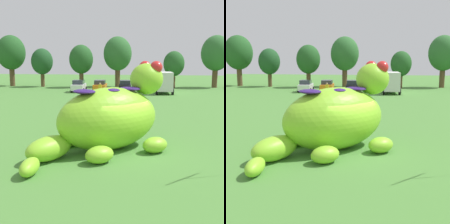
{
  "view_description": "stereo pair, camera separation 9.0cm",
  "coord_description": "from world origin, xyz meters",
  "views": [
    {
      "loc": [
        1.23,
        -14.9,
        4.65
      ],
      "look_at": [
        -1.17,
        1.5,
        1.8
      ],
      "focal_mm": 49.09,
      "sensor_mm": 36.0,
      "label": 1
    },
    {
      "loc": [
        1.32,
        -14.89,
        4.65
      ],
      "look_at": [
        -1.17,
        1.5,
        1.8
      ],
      "focal_mm": 49.09,
      "sensor_mm": 36.0,
      "label": 2
    }
  ],
  "objects": [
    {
      "name": "car_orange",
      "position": [
        -6.94,
        28.99,
        0.86
      ],
      "size": [
        2.17,
        4.21,
        1.72
      ],
      "color": "orange",
      "rests_on": "ground"
    },
    {
      "name": "ground_plane",
      "position": [
        0.0,
        0.0,
        0.0
      ],
      "size": [
        160.0,
        160.0,
        0.0
      ],
      "primitive_type": "plane",
      "color": "#4C8438"
    },
    {
      "name": "tree_centre_right",
      "position": [
        10.85,
        38.62,
        5.65
      ],
      "size": [
        4.87,
        4.87,
        8.64
      ],
      "color": "brown",
      "rests_on": "ground"
    },
    {
      "name": "tree_far_left",
      "position": [
        -24.28,
        36.7,
        5.81
      ],
      "size": [
        5.0,
        5.0,
        8.88
      ],
      "color": "brown",
      "rests_on": "ground"
    },
    {
      "name": "tree_centre",
      "position": [
        3.93,
        36.54,
        3.94
      ],
      "size": [
        3.4,
        3.4,
        6.03
      ],
      "color": "brown",
      "rests_on": "ground"
    },
    {
      "name": "car_black",
      "position": [
        -3.31,
        29.19,
        0.86
      ],
      "size": [
        2.23,
        4.24,
        1.72
      ],
      "color": "black",
      "rests_on": "ground"
    },
    {
      "name": "giant_inflatable_creature",
      "position": [
        -1.16,
        0.49,
        1.68
      ],
      "size": [
        6.92,
        8.15,
        4.58
      ],
      "color": "#8CD12D",
      "rests_on": "ground"
    },
    {
      "name": "car_white",
      "position": [
        -10.06,
        28.64,
        0.86
      ],
      "size": [
        2.22,
        4.24,
        1.72
      ],
      "color": "white",
      "rests_on": "ground"
    },
    {
      "name": "tree_left",
      "position": [
        -18.4,
        36.11,
        4.28
      ],
      "size": [
        3.69,
        3.69,
        6.55
      ],
      "color": "brown",
      "rests_on": "ground"
    },
    {
      "name": "tree_centre_left",
      "position": [
        -5.51,
        37.9,
        5.59
      ],
      "size": [
        4.81,
        4.81,
        8.55
      ],
      "color": "brown",
      "rests_on": "ground"
    },
    {
      "name": "spectator_by_cars",
      "position": [
        -6.0,
        23.88,
        0.85
      ],
      "size": [
        0.38,
        0.26,
        1.71
      ],
      "color": "#2D334C",
      "rests_on": "ground"
    },
    {
      "name": "box_truck",
      "position": [
        2.2,
        28.8,
        1.6
      ],
      "size": [
        2.63,
        6.5,
        2.95
      ],
      "color": "silver",
      "rests_on": "ground"
    },
    {
      "name": "tree_mid_left",
      "position": [
        -11.42,
        35.86,
        4.65
      ],
      "size": [
        4.01,
        4.01,
        7.11
      ],
      "color": "brown",
      "rests_on": "ground"
    }
  ]
}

